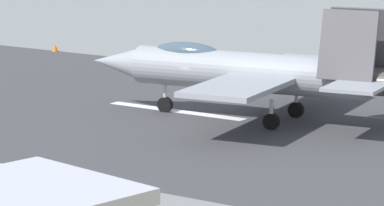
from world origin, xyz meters
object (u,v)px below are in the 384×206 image
at_px(fighter_jet, 250,70).
at_px(marker_cone_mid, 242,67).
at_px(marker_cone_far, 55,48).
at_px(crew_person, 163,58).

relative_size(fighter_jet, marker_cone_mid, 29.93).
bearing_deg(marker_cone_mid, marker_cone_far, 0.00).
bearing_deg(fighter_jet, crew_person, -38.37).
xyz_separation_m(fighter_jet, marker_cone_far, (23.57, -12.58, -2.15)).
relative_size(fighter_jet, marker_cone_far, 29.93).
bearing_deg(crew_person, fighter_jet, 141.63).
bearing_deg(marker_cone_far, crew_person, 165.67).
xyz_separation_m(marker_cone_mid, marker_cone_far, (15.22, 0.00, 0.00)).
height_order(fighter_jet, crew_person, fighter_jet).
bearing_deg(fighter_jet, marker_cone_far, -28.08).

